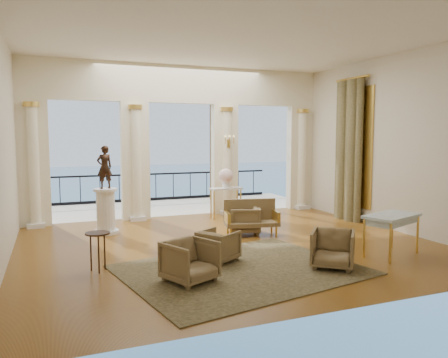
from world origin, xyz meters
name	(u,v)px	position (x,y,z in m)	size (l,w,h in m)	color
floor	(230,245)	(0.00, 0.00, 0.00)	(9.00, 9.00, 0.00)	#4C250B
room_walls	(253,113)	(0.00, -1.12, 2.88)	(9.00, 9.00, 9.00)	beige
arcade	(182,131)	(0.00, 3.82, 2.58)	(9.00, 0.56, 4.50)	#F9ECC5
terrace	(166,208)	(0.00, 5.80, -0.05)	(10.00, 3.60, 0.10)	beige
balustrade	(156,189)	(0.00, 7.40, 0.41)	(9.00, 0.06, 1.03)	black
palm_tree	(212,91)	(2.00, 6.60, 4.09)	(2.00, 2.00, 4.50)	#4C3823
sea	(78,192)	(0.00, 60.00, -6.00)	(160.00, 160.00, 0.00)	#2A5683
curtain	(348,150)	(4.28, 1.50, 2.02)	(0.33, 1.40, 4.09)	brown
window_frame	(353,147)	(4.47, 1.50, 2.10)	(0.04, 1.60, 3.40)	gold
wall_sconce	(229,143)	(1.40, 3.51, 2.23)	(0.30, 0.11, 0.33)	gold
rug	(241,270)	(-0.53, -1.80, 0.01)	(4.08, 3.17, 0.02)	#2A2C18
armchair_a	(190,259)	(-1.58, -2.07, 0.39)	(0.75, 0.70, 0.77)	#48391E
armchair_b	(333,247)	(1.10, -2.28, 0.39)	(0.75, 0.70, 0.77)	#48391E
armchair_c	(245,219)	(0.77, 0.93, 0.38)	(0.73, 0.69, 0.75)	#48391E
armchair_d	(218,244)	(-0.71, -1.11, 0.34)	(0.66, 0.61, 0.68)	#48391E
settee	(251,217)	(0.87, 0.77, 0.43)	(1.40, 0.82, 0.87)	#48391E
game_table	(392,219)	(2.72, -2.00, 0.76)	(1.38, 1.04, 0.84)	#A2C0CA
pedestal	(106,212)	(-2.45, 2.20, 0.54)	(0.62, 0.62, 1.13)	silver
statue	(105,167)	(-2.45, 2.20, 1.66)	(0.39, 0.25, 1.06)	black
console_table	(226,193)	(1.12, 3.05, 0.75)	(0.98, 0.46, 0.91)	silver
urn	(226,177)	(1.12, 3.05, 1.23)	(0.43, 0.43, 0.57)	silver
side_table	(98,238)	(-2.94, -0.89, 0.61)	(0.44, 0.44, 0.71)	black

